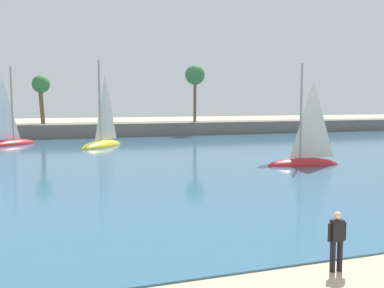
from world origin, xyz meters
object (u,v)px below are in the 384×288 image
sailboat_near_shore (305,156)px  sailboat_toward_headland (10,138)px  person_at_waterline (337,239)px  sailboat_mid_bay (103,138)px

sailboat_near_shore → sailboat_toward_headland: 31.20m
person_at_waterline → sailboat_mid_bay: sailboat_mid_bay is taller
sailboat_toward_headland → sailboat_mid_bay: bearing=-25.7°
sailboat_mid_bay → sailboat_toward_headland: bearing=154.3°
sailboat_near_shore → sailboat_mid_bay: bearing=123.7°
person_at_waterline → sailboat_near_shore: bearing=58.9°
sailboat_near_shore → sailboat_mid_bay: size_ratio=0.83×
sailboat_mid_bay → person_at_waterline: bearing=-86.9°
sailboat_mid_bay → sailboat_toward_headland: 10.22m
person_at_waterline → sailboat_toward_headland: sailboat_toward_headland is taller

